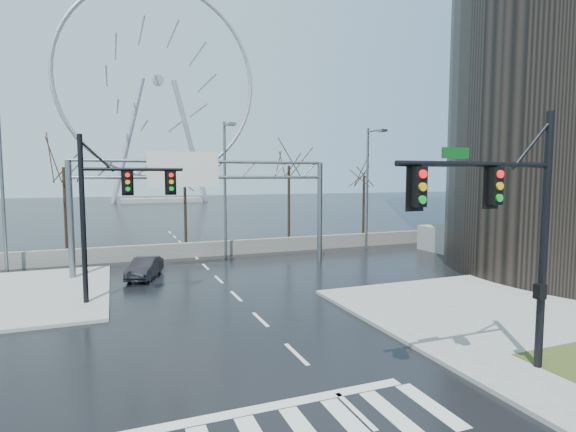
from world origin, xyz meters
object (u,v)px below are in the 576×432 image
signal_mast_far (109,203)px  sign_gantry (201,190)px  ferris_wheel (158,89)px  car (145,268)px  signal_mast_near (513,218)px

signal_mast_far → sign_gantry: signal_mast_far is taller
ferris_wheel → car: size_ratio=13.65×
signal_mast_far → sign_gantry: size_ratio=0.49×
signal_mast_near → signal_mast_far: same height
ferris_wheel → car: ferris_wheel is taller
sign_gantry → signal_mast_far: bearing=-132.5°
signal_mast_near → sign_gantry: (-5.52, 19.00, 0.31)m
sign_gantry → car: (-3.65, -0.97, -4.57)m
sign_gantry → car: sign_gantry is taller
signal_mast_near → ferris_wheel: ferris_wheel is taller
sign_gantry → car: 5.93m
signal_mast_near → ferris_wheel: size_ratio=0.16×
signal_mast_far → ferris_wheel: 89.30m
signal_mast_far → sign_gantry: 8.14m
sign_gantry → car: size_ratio=4.39×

